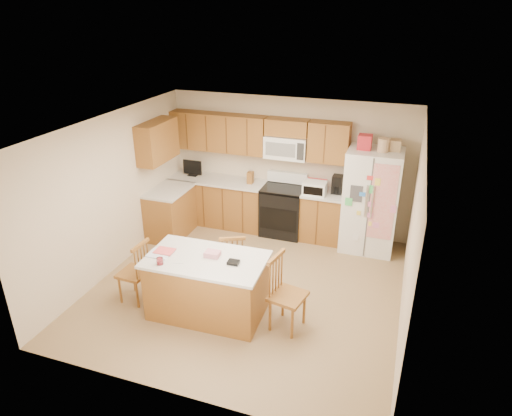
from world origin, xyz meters
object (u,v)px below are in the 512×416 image
at_px(island, 207,286).
at_px(windsor_chair_right, 286,295).
at_px(windsor_chair_back, 232,262).
at_px(refrigerator, 371,200).
at_px(stove, 283,210).
at_px(windsor_chair_left, 135,273).

height_order(island, windsor_chair_right, windsor_chair_right).
bearing_deg(windsor_chair_back, refrigerator, 47.62).
relative_size(stove, windsor_chair_left, 1.18).
relative_size(windsor_chair_back, windsor_chair_right, 0.89).
xyz_separation_m(windsor_chair_left, windsor_chair_back, (1.21, 0.74, -0.01)).
distance_m(stove, windsor_chair_right, 2.76).
distance_m(windsor_chair_back, windsor_chair_right, 1.19).
relative_size(windsor_chair_left, windsor_chair_back, 1.02).
distance_m(refrigerator, island, 3.28).
distance_m(windsor_chair_left, windsor_chair_right, 2.22).
bearing_deg(windsor_chair_left, windsor_chair_back, 31.47).
bearing_deg(windsor_chair_left, stove, 62.72).
height_order(windsor_chair_left, windsor_chair_right, windsor_chair_right).
relative_size(refrigerator, windsor_chair_left, 2.14).
height_order(stove, island, stove).
height_order(stove, windsor_chair_right, stove).
bearing_deg(stove, windsor_chair_back, -96.07).
bearing_deg(windsor_chair_left, island, 2.41).
relative_size(island, windsor_chair_back, 1.74).
xyz_separation_m(windsor_chair_left, windsor_chair_right, (2.21, 0.11, 0.04)).
xyz_separation_m(island, windsor_chair_right, (1.10, 0.07, 0.05)).
xyz_separation_m(refrigerator, island, (-1.88, -2.65, -0.48)).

